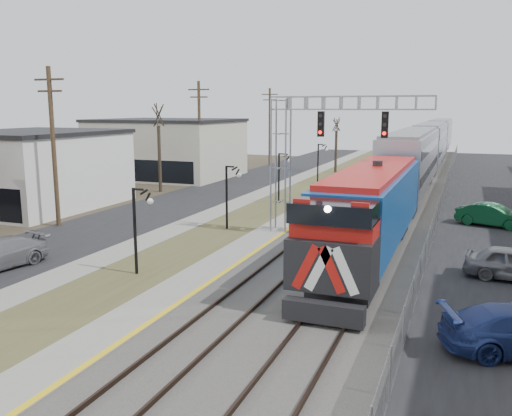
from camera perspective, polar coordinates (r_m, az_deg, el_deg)
The scene contains 15 objects.
street_west at distance 43.36m, azimuth -8.33°, elevation 0.47°, with size 7.00×120.00×0.04m, color black.
sidewalk at distance 41.35m, azimuth -2.89°, elevation 0.11°, with size 2.00×120.00×0.08m, color gray.
grass_median at distance 40.23m, azimuth 1.02°, elevation -0.18°, with size 4.00×120.00×0.06m, color #464826.
platform at distance 39.30m, azimuth 5.13°, elevation -0.35°, with size 2.00×120.00×0.24m, color gray.
ballast_bed at distance 38.26m, azimuth 12.34°, elevation -0.88°, with size 8.00×120.00×0.20m, color #595651.
platform_edge at distance 39.05m, azimuth 6.37°, elevation -0.25°, with size 0.24×120.00×0.01m, color gold.
track_near at distance 38.57m, azimuth 9.41°, elevation -0.42°, with size 1.58×120.00×0.15m.
track_far at distance 38.03m, azimuth 14.58°, elevation -0.77°, with size 1.58×120.00×0.15m.
train at distance 61.67m, azimuth 17.40°, elevation 5.77°, with size 3.00×85.85×5.33m.
signal_gantry at distance 31.32m, azimuth 5.62°, elevation 6.98°, with size 9.00×1.07×8.15m.
lampposts at distance 25.14m, azimuth -12.26°, elevation -2.35°, with size 0.14×62.14×4.00m.
utility_poles at distance 36.38m, azimuth -20.53°, elevation 5.92°, with size 0.28×80.28×10.00m.
fence at distance 37.74m, azimuth 18.68°, elevation -0.26°, with size 0.04×120.00×1.60m, color gray.
bare_trees at distance 46.94m, azimuth -7.30°, elevation 4.56°, with size 12.30×42.30×5.95m.
car_lot_f at distance 37.61m, azimuth 23.63°, elevation -0.76°, with size 1.52×4.36×1.44m, color #0D4524.
Camera 1 is at (9.64, -2.11, 7.48)m, focal length 38.00 mm.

